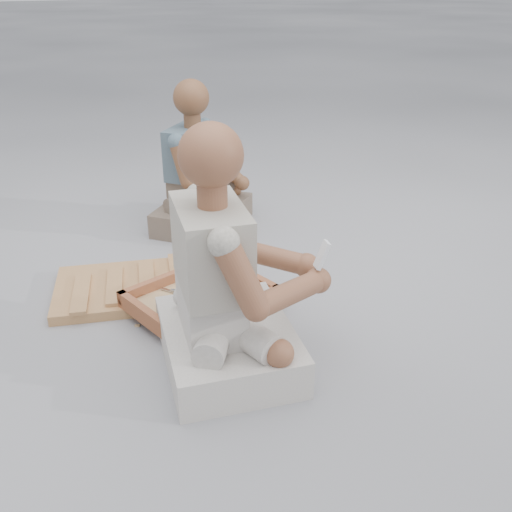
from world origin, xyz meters
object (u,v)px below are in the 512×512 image
carved_panel (133,287)px  craftsman (226,290)px  tool_tray (200,299)px  companion (199,181)px

carved_panel → craftsman: size_ratio=0.76×
tool_tray → craftsman: bearing=-97.0°
craftsman → companion: (0.40, 1.19, -0.03)m
tool_tray → companion: companion is taller
carved_panel → craftsman: bearing=-76.4°
tool_tray → companion: 0.93m
carved_panel → tool_tray: size_ratio=1.08×
tool_tray → companion: (0.35, 0.84, 0.20)m
tool_tray → companion: bearing=67.1°
craftsman → companion: 1.25m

